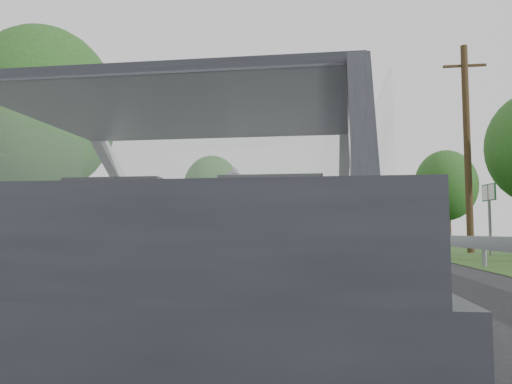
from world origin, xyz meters
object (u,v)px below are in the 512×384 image
(cat, at_px, (273,193))
(other_car, at_px, (300,236))
(highway_sign, at_px, (490,219))
(utility_pole, at_px, (467,148))
(subject_car, at_px, (208,249))

(cat, distance_m, other_car, 21.44)
(cat, height_order, highway_sign, highway_sign)
(utility_pole, bearing_deg, cat, -108.83)
(highway_sign, height_order, utility_pole, utility_pole)
(cat, xyz_separation_m, highway_sign, (6.31, 15.99, 0.22))
(subject_car, xyz_separation_m, cat, (0.30, 0.66, 0.36))
(cat, bearing_deg, subject_car, -114.85)
(subject_car, bearing_deg, cat, 65.86)
(subject_car, height_order, highway_sign, highway_sign)
(subject_car, height_order, cat, subject_car)
(cat, relative_size, utility_pole, 0.07)
(other_car, xyz_separation_m, highway_sign, (7.29, -5.42, 0.63))
(utility_pole, bearing_deg, highway_sign, -86.89)
(subject_car, bearing_deg, utility_pole, 70.98)
(other_car, bearing_deg, utility_pole, -21.53)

